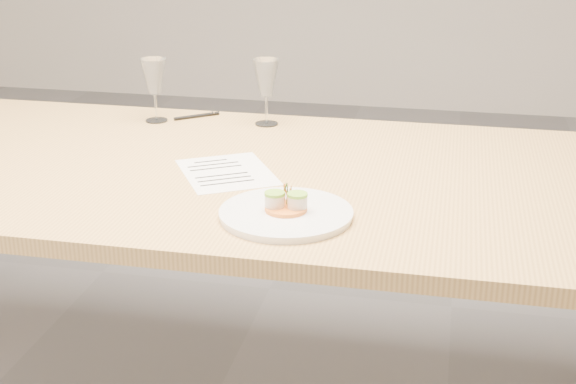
% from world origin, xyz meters
% --- Properties ---
extents(dining_table, '(2.40, 1.00, 0.75)m').
position_xyz_m(dining_table, '(0.00, 0.00, 0.68)').
color(dining_table, '#E1AE62').
rests_on(dining_table, ground).
extents(dinner_plate, '(0.28, 0.28, 0.07)m').
position_xyz_m(dinner_plate, '(0.29, -0.29, 0.76)').
color(dinner_plate, white).
rests_on(dinner_plate, dining_table).
extents(recipe_sheet, '(0.31, 0.33, 0.00)m').
position_xyz_m(recipe_sheet, '(0.09, -0.04, 0.75)').
color(recipe_sheet, white).
rests_on(recipe_sheet, dining_table).
extents(ballpoint_pen, '(0.12, 0.10, 0.01)m').
position_xyz_m(ballpoint_pen, '(-0.13, 0.42, 0.76)').
color(ballpoint_pen, black).
rests_on(ballpoint_pen, dining_table).
extents(wine_glass_1, '(0.07, 0.07, 0.19)m').
position_xyz_m(wine_glass_1, '(-0.24, 0.36, 0.88)').
color(wine_glass_1, white).
rests_on(wine_glass_1, dining_table).
extents(wine_glass_2, '(0.08, 0.08, 0.19)m').
position_xyz_m(wine_glass_2, '(0.09, 0.39, 0.88)').
color(wine_glass_2, white).
rests_on(wine_glass_2, dining_table).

